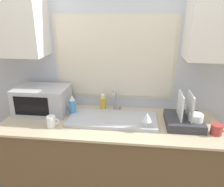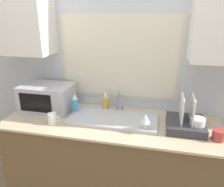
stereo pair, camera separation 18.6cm
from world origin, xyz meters
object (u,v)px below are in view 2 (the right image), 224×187
Objects in this scene: spray_bottle at (75,104)px; mug_near_sink at (52,119)px; dish_rack at (186,122)px; faucet at (118,100)px; wine_glass at (145,119)px; microwave at (48,97)px; soap_bottle at (106,103)px.

spray_bottle reaches higher than mug_near_sink.
dish_rack is 1.16m from mug_near_sink.
mug_near_sink is (-0.12, -0.24, -0.05)m from spray_bottle.
spray_bottle is at bearing -162.85° from faucet.
dish_rack reaches higher than spray_bottle.
mug_near_sink is 0.66× the size of wine_glass.
dish_rack is 2.00× the size of wine_glass.
microwave is 2.91× the size of soap_bottle.
microwave is 1.04m from wine_glass.
spray_bottle is 1.21× the size of wine_glass.
wine_glass is at bearing -14.89° from microwave.
spray_bottle is at bearing -152.46° from soap_bottle.
faucet is 0.45× the size of microwave.
spray_bottle is (0.31, -0.04, -0.03)m from microwave.
dish_rack is 3.03× the size of mug_near_sink.
faucet reaches higher than wine_glass.
wine_glass is at bearing -40.93° from soap_bottle.
microwave is at bearing 172.26° from spray_bottle.
spray_bottle is (-1.02, 0.08, 0.04)m from dish_rack.
spray_bottle is at bearing -7.74° from microwave.
spray_bottle reaches higher than wine_glass.
faucet is 0.14m from soap_bottle.
spray_bottle is 0.28m from mug_near_sink.
dish_rack is 1.97× the size of soap_bottle.
mug_near_sink is at bearing -171.68° from dish_rack.
mug_near_sink is (0.19, -0.29, -0.08)m from microwave.
spray_bottle is at bearing 162.02° from wine_glass.
dish_rack is (0.63, -0.20, -0.07)m from faucet.
soap_bottle is at bearing 139.07° from wine_glass.
mug_near_sink is (-1.14, -0.17, -0.01)m from dish_rack.
microwave is 0.59m from soap_bottle.
mug_near_sink is (-0.51, -0.37, -0.08)m from faucet.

